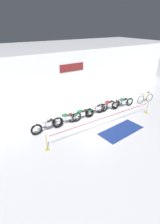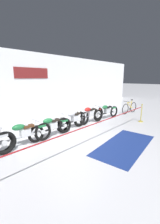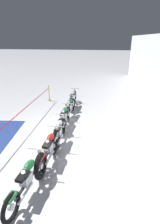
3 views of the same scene
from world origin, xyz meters
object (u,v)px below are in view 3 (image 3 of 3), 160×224
(motorcycle_green_1, at_px, (69,108))
(motorcycle_green_2, at_px, (64,117))
(motorcycle_silver_3, at_px, (59,132))
(stanchion_far_left, at_px, (32,106))
(motorcycle_green_5, at_px, (27,179))
(motorcycle_silver_0, at_px, (73,99))
(motorcycle_red_4, at_px, (49,149))

(motorcycle_green_1, height_order, motorcycle_green_2, motorcycle_green_1)
(motorcycle_silver_3, bearing_deg, motorcycle_green_2, -175.09)
(motorcycle_silver_3, distance_m, stanchion_far_left, 2.90)
(motorcycle_green_2, distance_m, motorcycle_green_5, 4.08)
(motorcycle_green_1, bearing_deg, motorcycle_green_5, -0.97)
(motorcycle_silver_0, bearing_deg, motorcycle_green_5, 0.03)
(motorcycle_silver_0, distance_m, stanchion_far_left, 2.79)
(motorcycle_green_2, height_order, motorcycle_red_4, motorcycle_red_4)
(motorcycle_silver_3, xyz_separation_m, stanchion_far_left, (-2.09, -2.00, 0.26))
(motorcycle_green_2, bearing_deg, motorcycle_silver_0, -178.35)
(motorcycle_red_4, xyz_separation_m, motorcycle_green_5, (1.41, -0.18, -0.01))
(motorcycle_silver_0, relative_size, motorcycle_green_2, 1.08)
(stanchion_far_left, bearing_deg, motorcycle_silver_3, 43.70)
(motorcycle_red_4, distance_m, motorcycle_green_5, 1.42)
(motorcycle_green_5, bearing_deg, motorcycle_green_1, 179.03)
(motorcycle_red_4, bearing_deg, motorcycle_silver_3, 178.90)
(stanchion_far_left, bearing_deg, motorcycle_silver_0, 139.88)
(motorcycle_red_4, bearing_deg, motorcycle_silver_0, -178.07)
(motorcycle_silver_0, height_order, motorcycle_green_2, motorcycle_silver_0)
(motorcycle_silver_0, xyz_separation_m, stanchion_far_left, (2.12, -1.79, 0.23))
(motorcycle_silver_3, distance_m, motorcycle_red_4, 1.20)
(stanchion_far_left, bearing_deg, motorcycle_green_2, 71.90)
(motorcycle_silver_0, distance_m, motorcycle_red_4, 5.41)
(motorcycle_green_1, height_order, stanchion_far_left, stanchion_far_left)
(motorcycle_silver_3, distance_m, motorcycle_green_5, 2.61)
(motorcycle_green_1, bearing_deg, motorcycle_green_2, -0.70)
(motorcycle_silver_0, xyz_separation_m, motorcycle_red_4, (5.41, 0.18, 0.00))
(motorcycle_green_2, xyz_separation_m, motorcycle_red_4, (2.67, 0.10, 0.02))
(motorcycle_silver_3, xyz_separation_m, motorcycle_red_4, (1.20, -0.02, 0.02))
(motorcycle_silver_3, relative_size, motorcycle_green_5, 0.99)
(motorcycle_green_5, bearing_deg, motorcycle_silver_3, 175.58)
(motorcycle_red_4, bearing_deg, motorcycle_green_5, -7.23)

